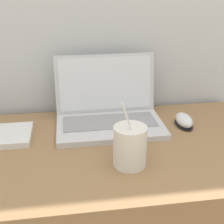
{
  "coord_description": "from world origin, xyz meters",
  "views": [
    {
      "loc": [
        -0.12,
        -0.55,
        1.24
      ],
      "look_at": [
        0.01,
        0.36,
        0.83
      ],
      "focal_mm": 50.0,
      "sensor_mm": 36.0,
      "label": 1
    }
  ],
  "objects": [
    {
      "name": "laptop",
      "position": [
        0.01,
        0.45,
        0.8
      ],
      "size": [
        0.36,
        0.26,
        0.23
      ],
      "color": "silver",
      "rests_on": "desk"
    },
    {
      "name": "computer_mouse",
      "position": [
        0.27,
        0.39,
        0.77
      ],
      "size": [
        0.06,
        0.1,
        0.04
      ],
      "color": "black",
      "rests_on": "desk"
    },
    {
      "name": "drink_cup",
      "position": [
        0.04,
        0.18,
        0.81
      ],
      "size": [
        0.09,
        0.09,
        0.19
      ],
      "color": "silver",
      "rests_on": "desk"
    }
  ]
}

